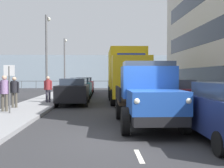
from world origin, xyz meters
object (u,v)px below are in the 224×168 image
(car_grey_kerbside_2, at_px, (152,90))
(pedestrian_couple_a, at_px, (14,89))
(pedestrian_strolling, at_px, (48,87))
(lorry_cargo_yellow, at_px, (127,73))
(car_maroon_kerbside_1, at_px, (173,95))
(street_sign, at_px, (9,80))
(car_teal_oppositeside_1, at_px, (80,87))
(truck_vintage_blue, at_px, (148,95))
(car_red_oppositeside_2, at_px, (84,85))
(lamp_post_promenade, at_px, (47,49))
(car_black_oppositeside_0, at_px, (74,91))
(lamp_post_far, at_px, (65,59))
(pedestrian_in_dark_coat, at_px, (4,90))

(car_grey_kerbside_2, distance_m, pedestrian_couple_a, 9.52)
(pedestrian_strolling, bearing_deg, lorry_cargo_yellow, -161.30)
(car_maroon_kerbside_1, relative_size, street_sign, 1.95)
(car_maroon_kerbside_1, bearing_deg, car_teal_oppositeside_1, -60.53)
(car_maroon_kerbside_1, distance_m, car_grey_kerbside_2, 5.83)
(truck_vintage_blue, xyz_separation_m, lorry_cargo_yellow, (-0.12, -9.81, 0.90))
(car_red_oppositeside_2, distance_m, lamp_post_promenade, 8.59)
(car_grey_kerbside_2, relative_size, street_sign, 1.79)
(car_black_oppositeside_0, xyz_separation_m, car_red_oppositeside_2, (-0.00, -10.66, 0.00))
(lorry_cargo_yellow, relative_size, pedestrian_strolling, 4.81)
(car_grey_kerbside_2, bearing_deg, truck_vintage_blue, 78.71)
(car_maroon_kerbside_1, bearing_deg, truck_vintage_blue, 62.76)
(car_red_oppositeside_2, distance_m, street_sign, 15.89)
(lamp_post_promenade, bearing_deg, lorry_cargo_yellow, 170.31)
(car_teal_oppositeside_1, height_order, lamp_post_promenade, lamp_post_promenade)
(lorry_cargo_yellow, distance_m, car_black_oppositeside_0, 4.32)
(lorry_cargo_yellow, height_order, lamp_post_far, lamp_post_far)
(truck_vintage_blue, xyz_separation_m, pedestrian_couple_a, (6.51, -5.09, -0.03))
(car_black_oppositeside_0, bearing_deg, car_teal_oppositeside_1, -90.00)
(car_red_oppositeside_2, relative_size, street_sign, 2.01)
(car_grey_kerbside_2, bearing_deg, car_black_oppositeside_0, 16.88)
(car_black_oppositeside_0, bearing_deg, car_red_oppositeside_2, -90.00)
(car_grey_kerbside_2, distance_m, pedestrian_in_dark_coat, 10.33)
(car_grey_kerbside_2, relative_size, pedestrian_strolling, 2.36)
(lorry_cargo_yellow, xyz_separation_m, pedestrian_couple_a, (6.63, 4.72, -0.93))
(car_red_oppositeside_2, height_order, pedestrian_strolling, pedestrian_strolling)
(pedestrian_couple_a, distance_m, lamp_post_far, 15.10)
(car_grey_kerbside_2, distance_m, car_black_oppositeside_0, 5.71)
(car_grey_kerbside_2, distance_m, car_teal_oppositeside_1, 6.68)
(truck_vintage_blue, bearing_deg, car_maroon_kerbside_1, -117.24)
(pedestrian_couple_a, height_order, street_sign, street_sign)
(lorry_cargo_yellow, distance_m, pedestrian_strolling, 5.74)
(lorry_cargo_yellow, height_order, pedestrian_strolling, lorry_cargo_yellow)
(car_maroon_kerbside_1, distance_m, pedestrian_couple_a, 8.54)
(truck_vintage_blue, xyz_separation_m, lamp_post_far, (5.77, -19.96, 2.48))
(car_teal_oppositeside_1, distance_m, street_sign, 10.83)
(car_red_oppositeside_2, bearing_deg, lamp_post_far, -32.99)
(car_black_oppositeside_0, bearing_deg, pedestrian_in_dark_coat, 56.16)
(pedestrian_in_dark_coat, bearing_deg, truck_vintage_blue, 151.58)
(car_maroon_kerbside_1, relative_size, car_teal_oppositeside_1, 1.07)
(car_grey_kerbside_2, height_order, pedestrian_couple_a, pedestrian_couple_a)
(car_maroon_kerbside_1, height_order, pedestrian_strolling, pedestrian_strolling)
(street_sign, bearing_deg, lamp_post_promenade, -91.06)
(car_maroon_kerbside_1, bearing_deg, lamp_post_far, -64.75)
(car_red_oppositeside_2, height_order, pedestrian_couple_a, pedestrian_couple_a)
(lorry_cargo_yellow, distance_m, car_maroon_kerbside_1, 6.48)
(lamp_post_promenade, bearing_deg, truck_vintage_blue, 118.48)
(lorry_cargo_yellow, distance_m, lamp_post_promenade, 6.36)
(pedestrian_in_dark_coat, bearing_deg, pedestrian_strolling, -105.40)
(car_teal_oppositeside_1, bearing_deg, truck_vintage_blue, 104.92)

